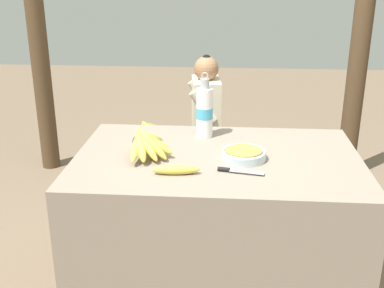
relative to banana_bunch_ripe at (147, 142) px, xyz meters
name	(u,v)px	position (x,y,z in m)	size (l,w,h in m)	color
ground_plane	(215,288)	(0.34, 0.03, -0.85)	(12.00, 12.00, 0.00)	#75604C
market_counter	(216,226)	(0.34, 0.03, -0.46)	(1.39, 0.91, 0.78)	gray
banana_bunch_ripe	(147,142)	(0.00, 0.00, 0.00)	(0.21, 0.32, 0.16)	#4C381E
serving_bowl	(244,154)	(0.46, 0.00, -0.05)	(0.21, 0.21, 0.05)	silver
water_bottle	(205,112)	(0.26, 0.31, 0.07)	(0.09, 0.09, 0.35)	white
loose_banana_front	(176,170)	(0.16, -0.21, -0.05)	(0.22, 0.07, 0.04)	#E0C64C
knife	(234,170)	(0.42, -0.17, -0.06)	(0.21, 0.06, 0.02)	#BCBCC1
wooden_bench	(192,144)	(0.12, 1.33, -0.50)	(1.39, 0.32, 0.42)	brown
seated_vendor	(199,114)	(0.17, 1.29, -0.25)	(0.43, 0.41, 1.05)	#232328
banana_bunch_green	(147,127)	(-0.24, 1.33, -0.37)	(0.17, 0.30, 0.12)	#4C381E
support_post_near	(36,26)	(-1.14, 1.62, 0.35)	(0.15, 0.15, 2.40)	#4C3823
support_post_far	(362,29)	(1.38, 1.62, 0.35)	(0.15, 0.15, 2.40)	#4C3823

